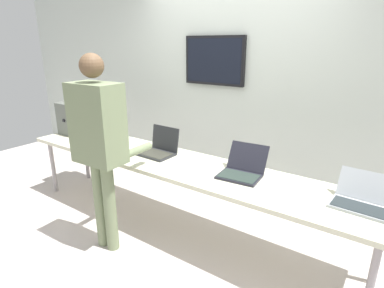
{
  "coord_description": "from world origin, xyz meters",
  "views": [
    {
      "loc": [
        1.76,
        -2.23,
        1.82
      ],
      "look_at": [
        0.07,
        0.19,
        0.86
      ],
      "focal_mm": 29.09,
      "sensor_mm": 36.0,
      "label": 1
    }
  ],
  "objects_px": {
    "workbench": "(175,166)",
    "laptop_station_3": "(362,199)",
    "laptop_station_2": "(242,169)",
    "laptop_station_0": "(96,134)",
    "person": "(99,137)",
    "laptop_station_1": "(159,148)",
    "equipment_box": "(78,118)"
  },
  "relations": [
    {
      "from": "workbench",
      "to": "laptop_station_2",
      "type": "bearing_deg",
      "value": 6.97
    },
    {
      "from": "laptop_station_2",
      "to": "equipment_box",
      "type": "bearing_deg",
      "value": 179.51
    },
    {
      "from": "workbench",
      "to": "laptop_station_3",
      "type": "relative_size",
      "value": 9.45
    },
    {
      "from": "laptop_station_1",
      "to": "laptop_station_3",
      "type": "bearing_deg",
      "value": -0.23
    },
    {
      "from": "laptop_station_2",
      "to": "laptop_station_3",
      "type": "bearing_deg",
      "value": -0.52
    },
    {
      "from": "laptop_station_0",
      "to": "person",
      "type": "distance_m",
      "value": 1.2
    },
    {
      "from": "laptop_station_1",
      "to": "laptop_station_3",
      "type": "relative_size",
      "value": 0.9
    },
    {
      "from": "equipment_box",
      "to": "laptop_station_1",
      "type": "relative_size",
      "value": 1.12
    },
    {
      "from": "laptop_station_2",
      "to": "laptop_station_0",
      "type": "bearing_deg",
      "value": -179.46
    },
    {
      "from": "equipment_box",
      "to": "laptop_station_2",
      "type": "distance_m",
      "value": 2.34
    },
    {
      "from": "equipment_box",
      "to": "laptop_station_0",
      "type": "bearing_deg",
      "value": -5.54
    },
    {
      "from": "person",
      "to": "laptop_station_2",
      "type": "bearing_deg",
      "value": 35.2
    },
    {
      "from": "workbench",
      "to": "equipment_box",
      "type": "height_order",
      "value": "equipment_box"
    },
    {
      "from": "workbench",
      "to": "laptop_station_3",
      "type": "xyz_separation_m",
      "value": [
        1.62,
        0.07,
        0.09
      ]
    },
    {
      "from": "workbench",
      "to": "person",
      "type": "height_order",
      "value": "person"
    },
    {
      "from": "laptop_station_0",
      "to": "laptop_station_1",
      "type": "distance_m",
      "value": 0.99
    },
    {
      "from": "laptop_station_2",
      "to": "laptop_station_3",
      "type": "relative_size",
      "value": 1.05
    },
    {
      "from": "workbench",
      "to": "equipment_box",
      "type": "xyz_separation_m",
      "value": [
        -1.65,
        0.1,
        0.24
      ]
    },
    {
      "from": "workbench",
      "to": "laptop_station_1",
      "type": "bearing_deg",
      "value": 163.09
    },
    {
      "from": "workbench",
      "to": "laptop_station_2",
      "type": "relative_size",
      "value": 8.99
    },
    {
      "from": "laptop_station_2",
      "to": "laptop_station_1",
      "type": "bearing_deg",
      "value": -179.95
    },
    {
      "from": "equipment_box",
      "to": "laptop_station_2",
      "type": "height_order",
      "value": "equipment_box"
    },
    {
      "from": "equipment_box",
      "to": "person",
      "type": "distance_m",
      "value": 1.52
    },
    {
      "from": "equipment_box",
      "to": "laptop_station_0",
      "type": "relative_size",
      "value": 1.03
    },
    {
      "from": "laptop_station_1",
      "to": "workbench",
      "type": "bearing_deg",
      "value": -16.91
    },
    {
      "from": "laptop_station_0",
      "to": "laptop_station_1",
      "type": "relative_size",
      "value": 1.08
    },
    {
      "from": "laptop_station_1",
      "to": "laptop_station_0",
      "type": "bearing_deg",
      "value": -178.98
    },
    {
      "from": "person",
      "to": "equipment_box",
      "type": "bearing_deg",
      "value": 151.46
    },
    {
      "from": "workbench",
      "to": "equipment_box",
      "type": "relative_size",
      "value": 9.36
    },
    {
      "from": "workbench",
      "to": "laptop_station_1",
      "type": "height_order",
      "value": "laptop_station_1"
    },
    {
      "from": "equipment_box",
      "to": "laptop_station_0",
      "type": "distance_m",
      "value": 0.42
    },
    {
      "from": "laptop_station_1",
      "to": "person",
      "type": "xyz_separation_m",
      "value": [
        -0.05,
        -0.7,
        0.28
      ]
    }
  ]
}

